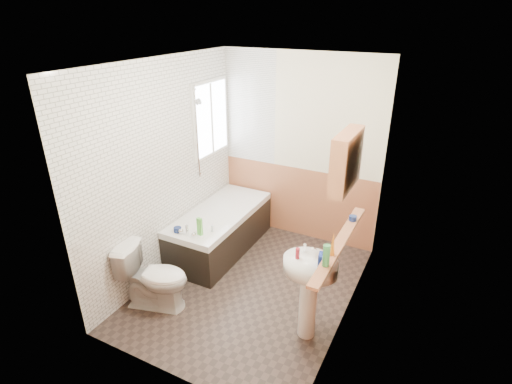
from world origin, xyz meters
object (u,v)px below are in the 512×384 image
toilet (154,277)px  sink (309,282)px  pine_shelf (340,243)px  medicine_cabinet (346,161)px  bathtub (221,229)px

toilet → sink: (1.60, 0.33, 0.27)m
sink → pine_shelf: (0.20, 0.20, 0.38)m
pine_shelf → medicine_cabinet: (-0.03, 0.04, 0.77)m
sink → medicine_cabinet: size_ratio=1.78×
bathtub → toilet: (-0.03, -1.28, 0.06)m
bathtub → medicine_cabinet: size_ratio=2.90×
bathtub → toilet: bearing=-91.3°
pine_shelf → medicine_cabinet: medicine_cabinet is taller
bathtub → pine_shelf: pine_shelf is taller
medicine_cabinet → toilet: bearing=-162.4°
bathtub → pine_shelf: 2.05m
bathtub → pine_shelf: bearing=-23.1°
bathtub → pine_shelf: (1.77, -0.76, 0.71)m
toilet → medicine_cabinet: (1.77, 0.56, 1.42)m
toilet → bathtub: bearing=-16.9°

